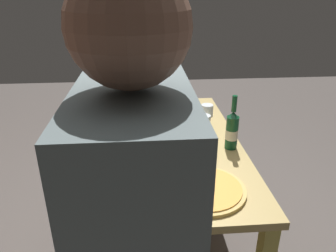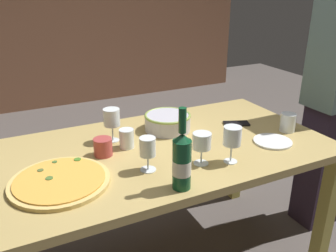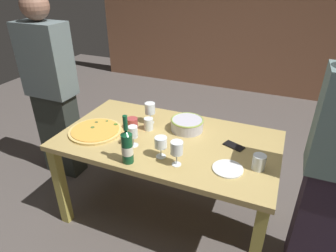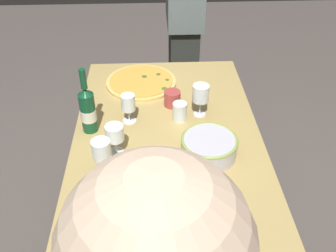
# 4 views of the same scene
# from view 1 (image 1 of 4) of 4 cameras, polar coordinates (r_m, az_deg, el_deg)

# --- Properties ---
(ground_plane) EXTENTS (8.00, 8.00, 0.00)m
(ground_plane) POSITION_cam_1_polar(r_m,az_deg,el_deg) (2.46, -0.00, -18.44)
(ground_plane) COLOR #544C48
(dining_table) EXTENTS (1.60, 0.90, 0.75)m
(dining_table) POSITION_cam_1_polar(r_m,az_deg,el_deg) (2.07, -0.00, -4.96)
(dining_table) COLOR tan
(dining_table) RESTS_ON ground
(pizza) EXTENTS (0.40, 0.40, 0.03)m
(pizza) POSITION_cam_1_polar(r_m,az_deg,el_deg) (1.57, 6.47, -11.16)
(pizza) COLOR #DDB866
(pizza) RESTS_ON dining_table
(serving_bowl) EXTENTS (0.25, 0.25, 0.09)m
(serving_bowl) POSITION_cam_1_polar(r_m,az_deg,el_deg) (2.08, -5.09, -0.56)
(serving_bowl) COLOR silver
(serving_bowl) RESTS_ON dining_table
(wine_bottle) EXTENTS (0.07, 0.07, 0.33)m
(wine_bottle) POSITION_cam_1_polar(r_m,az_deg,el_deg) (1.93, 11.39, -0.66)
(wine_bottle) COLOR #124929
(wine_bottle) RESTS_ON dining_table
(wine_glass_near_pizza) EXTENTS (0.08, 0.08, 0.17)m
(wine_glass_near_pizza) POSITION_cam_1_polar(r_m,az_deg,el_deg) (2.18, 7.00, 2.64)
(wine_glass_near_pizza) COLOR white
(wine_glass_near_pizza) RESTS_ON dining_table
(wine_glass_by_bottle) EXTENTS (0.08, 0.08, 0.17)m
(wine_glass_by_bottle) POSITION_cam_1_polar(r_m,az_deg,el_deg) (1.77, -5.02, -2.74)
(wine_glass_by_bottle) COLOR white
(wine_glass_by_bottle) RESTS_ON dining_table
(wine_glass_far_left) EXTENTS (0.08, 0.08, 0.15)m
(wine_glass_far_left) POSITION_cam_1_polar(r_m,az_deg,el_deg) (2.06, 6.46, 0.87)
(wine_glass_far_left) COLOR white
(wine_glass_far_left) RESTS_ON dining_table
(wine_glass_far_right) EXTENTS (0.07, 0.07, 0.15)m
(wine_glass_far_right) POSITION_cam_1_polar(r_m,az_deg,el_deg) (1.84, 6.25, -2.23)
(wine_glass_far_right) COLOR white
(wine_glass_far_right) RESTS_ON dining_table
(cup_amber) EXTENTS (0.07, 0.07, 0.09)m
(cup_amber) POSITION_cam_1_polar(r_m,az_deg,el_deg) (1.84, -1.63, -4.12)
(cup_amber) COLOR white
(cup_amber) RESTS_ON dining_table
(cup_ceramic) EXTENTS (0.09, 0.09, 0.08)m
(cup_ceramic) POSITION_cam_1_polar(r_m,az_deg,el_deg) (1.73, -0.38, -6.24)
(cup_ceramic) COLOR #AB3F3D
(cup_ceramic) RESTS_ON dining_table
(cup_spare) EXTENTS (0.08, 0.08, 0.10)m
(cup_spare) POSITION_cam_1_polar(r_m,az_deg,el_deg) (2.63, 1.47, 4.92)
(cup_spare) COLOR white
(cup_spare) RESTS_ON dining_table
(side_plate) EXTENTS (0.19, 0.19, 0.01)m
(side_plate) POSITION_cam_1_polar(r_m,az_deg,el_deg) (2.50, 3.74, 2.70)
(side_plate) COLOR white
(side_plate) RESTS_ON dining_table
(cell_phone) EXTENTS (0.16, 0.12, 0.01)m
(cell_phone) POSITION_cam_1_polar(r_m,az_deg,el_deg) (2.46, -2.69, 2.34)
(cell_phone) COLOR black
(cell_phone) RESTS_ON dining_table
(person_guest_left) EXTENTS (0.42, 0.24, 1.66)m
(person_guest_left) POSITION_cam_1_polar(r_m,az_deg,el_deg) (3.05, -0.51, 8.45)
(person_guest_left) COLOR #2E2232
(person_guest_left) RESTS_ON ground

